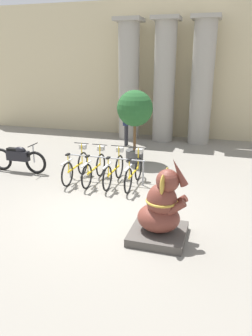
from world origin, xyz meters
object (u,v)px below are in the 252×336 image
motorcycle (18,158)px  bicycle_0 (76,166)px  elephant_statue (161,212)px  potted_tree (135,112)px  bicycle_3 (134,172)px  person_pedestrian (126,120)px  bicycle_2 (114,170)px  bicycle_1 (94,168)px

motorcycle → bicycle_0: bearing=-3.0°
elephant_statue → bicycle_0: bearing=139.7°
elephant_statue → potted_tree: bearing=111.2°
bicycle_3 → person_pedestrian: bearing=109.5°
person_pedestrian → elephant_statue: bearing=-67.9°
person_pedestrian → bicycle_0: bearing=-93.7°
bicycle_0 → bicycle_2: same height
bicycle_0 → person_pedestrian: bearing=86.3°
bicycle_3 → person_pedestrian: person_pedestrian is taller
bicycle_3 → motorcycle: 3.91m
bicycle_0 → bicycle_2: 1.22m
bicycle_2 → elephant_statue: 3.29m
elephant_statue → motorcycle: size_ratio=0.88×
bicycle_3 → potted_tree: size_ratio=0.72×
person_pedestrian → potted_tree: size_ratio=0.71×
bicycle_1 → person_pedestrian: 4.44m
bicycle_2 → motorcycle: bicycle_2 is taller
bicycle_0 → elephant_statue: (3.14, -2.66, 0.17)m
potted_tree → elephant_statue: bearing=-68.8°
bicycle_0 → motorcycle: bicycle_0 is taller
bicycle_2 → elephant_statue: elephant_statue is taller
bicycle_2 → potted_tree: 2.65m
bicycle_0 → bicycle_3: size_ratio=1.00×
elephant_statue → bicycle_2: bearing=125.7°
bicycle_0 → potted_tree: potted_tree is taller
bicycle_2 → person_pedestrian: person_pedestrian is taller
motorcycle → bicycle_3: bearing=-1.4°
motorcycle → potted_tree: (3.30, 2.19, 1.29)m
bicycle_3 → elephant_statue: 2.98m
motorcycle → person_pedestrian: person_pedestrian is taller
bicycle_2 → potted_tree: potted_tree is taller
bicycle_1 → person_pedestrian: (-0.33, 4.38, 0.67)m
bicycle_3 → bicycle_1: bearing=-179.3°
bicycle_2 → bicycle_3: same height
bicycle_1 → bicycle_0: bearing=179.6°
bicycle_2 → bicycle_3: size_ratio=1.00×
person_pedestrian → bicycle_1: bearing=-85.7°
bicycle_2 → motorcycle: bearing=178.3°
potted_tree → bicycle_1: bearing=-104.8°
person_pedestrian → bicycle_2: bearing=-77.9°
motorcycle → person_pedestrian: 4.92m
bicycle_0 → bicycle_3: same height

